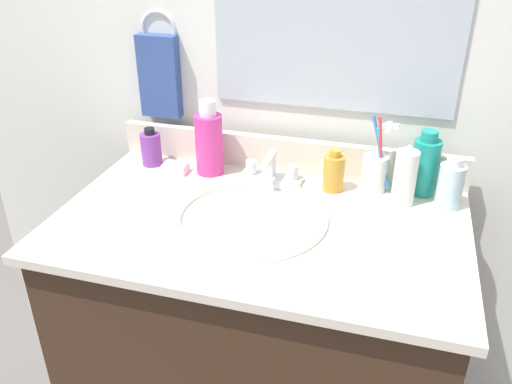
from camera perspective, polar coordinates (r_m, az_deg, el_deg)
vanity_cabinet at (r=1.44m, az=0.26°, el=-16.73°), size 0.88×0.52×0.76m
countertop at (r=1.20m, az=0.30°, el=-3.43°), size 0.92×0.56×0.02m
backsplash at (r=1.40m, az=3.31°, el=4.06°), size 0.92×0.02×0.09m
back_wall at (r=1.54m, az=3.65°, el=-0.98°), size 2.02×0.04×1.30m
towel_ring at (r=1.47m, az=-10.45°, el=16.83°), size 0.10×0.01×0.10m
hand_towel at (r=1.48m, az=-10.34°, el=12.13°), size 0.11×0.04×0.22m
sink_basin at (r=1.21m, az=-0.71°, el=-4.06°), size 0.36×0.36×0.11m
faucet at (r=1.35m, az=1.65°, el=2.25°), size 0.16×0.10×0.08m
bottle_lotion_white at (r=1.28m, az=15.75°, el=1.62°), size 0.05×0.05×0.15m
bottle_oil_amber at (r=1.31m, az=8.36°, el=2.12°), size 0.05×0.05×0.11m
bottle_cream_purple at (r=1.46m, az=-11.22°, el=4.63°), size 0.05×0.05×0.10m
bottle_mouthwash_teal at (r=1.34m, az=17.71°, el=2.74°), size 0.07×0.07×0.16m
bottle_gel_clear at (r=1.30m, az=20.17°, el=0.72°), size 0.06×0.06×0.12m
bottle_soap_pink at (r=1.38m, az=-5.08°, el=5.42°), size 0.07×0.07×0.20m
cup_white_ceramic at (r=1.33m, az=12.69°, el=2.25°), size 0.08×0.06×0.19m
soap_bar at (r=1.42m, az=-8.67°, el=2.56°), size 0.06×0.04×0.02m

